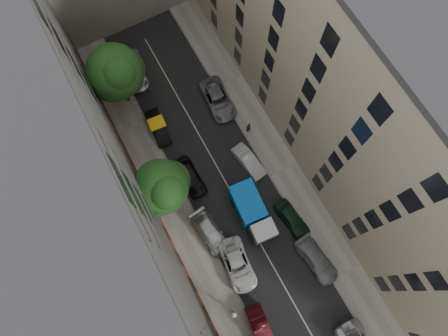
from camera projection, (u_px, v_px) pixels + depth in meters
ground at (233, 196)px, 37.91m from camera, size 120.00×120.00×0.00m
road_surface at (233, 196)px, 37.90m from camera, size 8.00×44.00×0.02m
sidewalk_left at (182, 223)px, 37.05m from camera, size 3.00×44.00×0.15m
sidewalk_right at (283, 169)px, 38.62m from camera, size 3.00×44.00×0.15m
building_left at (94, 237)px, 26.80m from camera, size 8.00×44.00×20.00m
building_right at (365, 97)px, 29.93m from camera, size 8.00×44.00×20.00m
tarp_truck at (252, 211)px, 36.03m from camera, size 2.60×5.71×2.57m
car_left_1 at (261, 329)px, 33.73m from camera, size 1.90×4.29×1.37m
car_left_2 at (238, 265)px, 35.32m from camera, size 2.89×5.22×1.38m
car_left_3 at (210, 233)px, 36.17m from camera, size 2.43×4.91×1.37m
car_left_4 at (190, 177)px, 37.70m from camera, size 1.89×4.39×1.48m
car_left_5 at (158, 127)px, 39.31m from camera, size 1.67×4.09×1.32m
car_left_6 at (133, 71)px, 41.16m from camera, size 3.08×5.36×1.41m
car_right_1 at (317, 260)px, 35.44m from camera, size 2.44×4.93×1.38m
car_right_2 at (292, 219)px, 36.55m from camera, size 2.07×4.18×1.37m
car_right_3 at (249, 161)px, 38.26m from camera, size 1.99×4.11×1.30m
car_right_4 at (218, 100)px, 40.15m from camera, size 2.76×5.33×1.44m
tree_mid at (163, 188)px, 32.68m from camera, size 4.98×4.66×7.76m
tree_far at (117, 73)px, 35.89m from camera, size 5.41×5.15×7.90m
lamp_post at (233, 314)px, 30.85m from camera, size 0.36×0.36×6.49m
pedestrian at (249, 127)px, 39.03m from camera, size 0.64×0.51×1.52m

